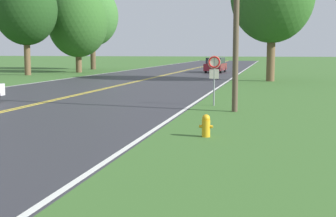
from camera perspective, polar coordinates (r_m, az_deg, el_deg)
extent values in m
cylinder|color=gold|center=(13.98, 4.65, -2.43)|extent=(0.25, 0.25, 0.51)
sphere|color=gold|center=(13.93, 4.66, -1.20)|extent=(0.24, 0.24, 0.24)
cylinder|color=gold|center=(13.94, 5.32, -2.22)|extent=(0.08, 0.09, 0.09)
cylinder|color=gold|center=(13.99, 3.99, -2.18)|extent=(0.08, 0.09, 0.09)
cylinder|color=gray|center=(21.83, 5.64, 3.33)|extent=(0.07, 0.07, 2.28)
cylinder|color=silver|center=(21.77, 5.66, 5.66)|extent=(0.60, 0.02, 0.60)
torus|color=red|center=(21.76, 5.65, 5.66)|extent=(0.55, 0.07, 0.55)
cube|color=silver|center=(21.79, 5.64, 4.21)|extent=(0.44, 0.02, 0.44)
cylinder|color=brown|center=(50.98, -16.78, 6.20)|extent=(0.65, 0.65, 4.05)
ellipsoid|color=#1E4219|center=(51.15, -16.98, 11.54)|extent=(6.45, 6.45, 7.42)
cylinder|color=brown|center=(55.74, -10.84, 5.79)|extent=(0.69, 0.69, 2.81)
ellipsoid|color=#2D5B23|center=(55.82, -10.94, 10.25)|extent=(6.92, 6.92, 7.96)
cylinder|color=brown|center=(64.29, -9.14, 6.58)|extent=(0.70, 0.70, 4.15)
ellipsoid|color=#386B2D|center=(64.45, -9.23, 11.06)|extent=(6.97, 6.97, 8.01)
cylinder|color=brown|center=(40.07, 12.42, 6.27)|extent=(0.69, 0.69, 4.20)
cylinder|color=black|center=(53.20, 6.46, 4.62)|extent=(0.23, 0.61, 0.60)
cylinder|color=black|center=(53.51, 4.62, 4.66)|extent=(0.23, 0.61, 0.60)
cylinder|color=black|center=(56.15, 6.95, 4.74)|extent=(0.23, 0.61, 0.60)
cylinder|color=black|center=(56.44, 5.20, 4.78)|extent=(0.23, 0.61, 0.60)
cube|color=maroon|center=(54.80, 5.82, 5.08)|extent=(2.17, 4.91, 0.79)
cube|color=#1E232D|center=(54.78, 5.83, 5.84)|extent=(1.87, 3.45, 0.66)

